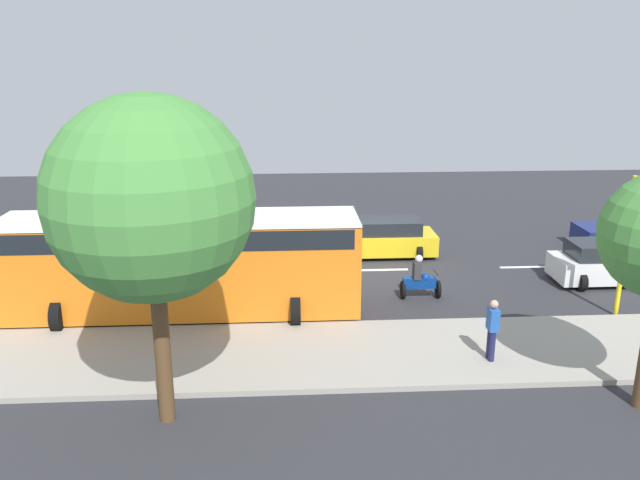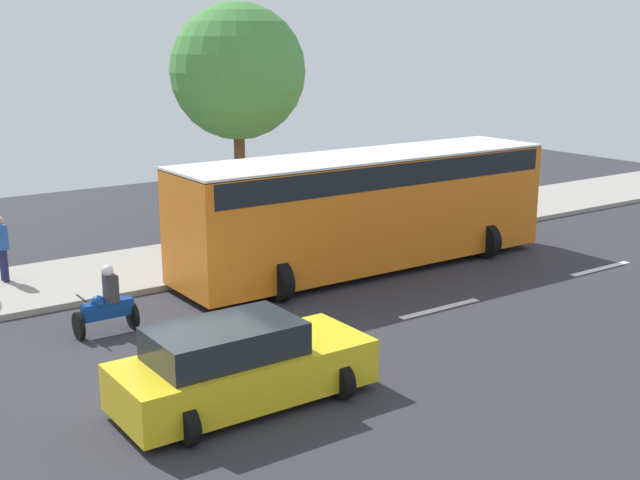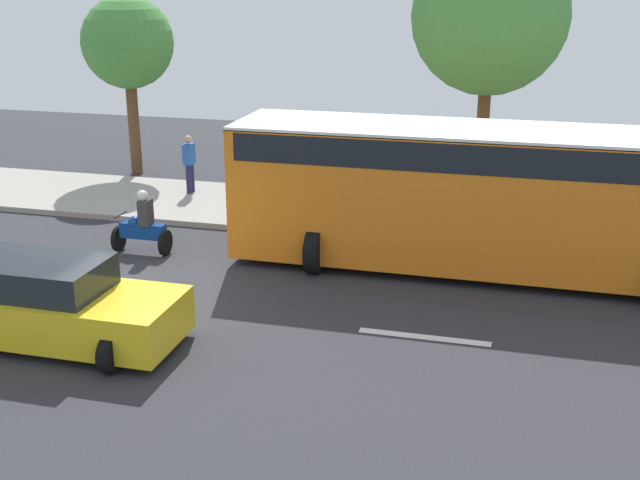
{
  "view_description": "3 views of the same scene",
  "coord_description": "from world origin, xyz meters",
  "px_view_note": "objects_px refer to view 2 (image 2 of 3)",
  "views": [
    {
      "loc": [
        22.76,
        -3.51,
        8.08
      ],
      "look_at": [
        1.46,
        -2.27,
        1.68
      ],
      "focal_mm": 35.67,
      "sensor_mm": 36.0,
      "label": 1
    },
    {
      "loc": [
        -13.54,
        6.89,
        6.28
      ],
      "look_at": [
        2.34,
        -4.18,
        1.45
      ],
      "focal_mm": 46.37,
      "sensor_mm": 36.0,
      "label": 2
    },
    {
      "loc": [
        -13.17,
        -7.53,
        6.3
      ],
      "look_at": [
        1.59,
        -3.62,
        1.14
      ],
      "focal_mm": 44.75,
      "sensor_mm": 36.0,
      "label": 3
    }
  ],
  "objects_px": {
    "car_yellow_cab": "(240,366)",
    "motorcycle": "(107,305)",
    "city_bus": "(367,202)",
    "street_tree_north": "(238,72)",
    "pedestrian_near_signal": "(2,246)"
  },
  "relations": [
    {
      "from": "car_yellow_cab",
      "to": "motorcycle",
      "type": "bearing_deg",
      "value": 7.36
    },
    {
      "from": "city_bus",
      "to": "street_tree_north",
      "type": "height_order",
      "value": "street_tree_north"
    },
    {
      "from": "city_bus",
      "to": "motorcycle",
      "type": "xyz_separation_m",
      "value": [
        -0.9,
        7.76,
        -1.2
      ]
    },
    {
      "from": "city_bus",
      "to": "pedestrian_near_signal",
      "type": "height_order",
      "value": "city_bus"
    },
    {
      "from": "city_bus",
      "to": "street_tree_north",
      "type": "bearing_deg",
      "value": 4.69
    },
    {
      "from": "street_tree_north",
      "to": "car_yellow_cab",
      "type": "bearing_deg",
      "value": 150.38
    },
    {
      "from": "city_bus",
      "to": "street_tree_north",
      "type": "distance_m",
      "value": 6.93
    },
    {
      "from": "car_yellow_cab",
      "to": "street_tree_north",
      "type": "height_order",
      "value": "street_tree_north"
    },
    {
      "from": "motorcycle",
      "to": "street_tree_north",
      "type": "xyz_separation_m",
      "value": [
        6.98,
        -7.26,
        4.49
      ]
    },
    {
      "from": "city_bus",
      "to": "pedestrian_near_signal",
      "type": "relative_size",
      "value": 6.51
    },
    {
      "from": "car_yellow_cab",
      "to": "street_tree_north",
      "type": "xyz_separation_m",
      "value": [
        11.7,
        -6.65,
        4.42
      ]
    },
    {
      "from": "motorcycle",
      "to": "city_bus",
      "type": "bearing_deg",
      "value": -83.36
    },
    {
      "from": "city_bus",
      "to": "motorcycle",
      "type": "bearing_deg",
      "value": 96.64
    },
    {
      "from": "car_yellow_cab",
      "to": "pedestrian_near_signal",
      "type": "bearing_deg",
      "value": 8.98
    },
    {
      "from": "city_bus",
      "to": "motorcycle",
      "type": "height_order",
      "value": "city_bus"
    }
  ]
}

